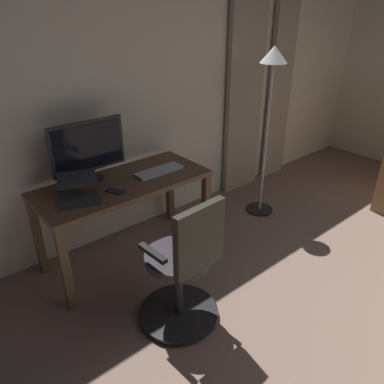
{
  "coord_description": "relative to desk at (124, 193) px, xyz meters",
  "views": [
    {
      "loc": [
        2.51,
        -0.46,
        2.0
      ],
      "look_at": [
        1.0,
        -2.26,
        0.8
      ],
      "focal_mm": 34.62,
      "sensor_mm": 36.0,
      "label": 1
    }
  ],
  "objects": [
    {
      "name": "back_room_partition",
      "position": [
        -1.22,
        -0.46,
        0.63
      ],
      "size": [
        5.43,
        0.1,
        2.52
      ],
      "primitive_type": "cube",
      "color": "beige",
      "rests_on": "ground"
    },
    {
      "name": "curtain_left_panel",
      "position": [
        -2.38,
        -0.35,
        0.44
      ],
      "size": [
        0.36,
        0.06,
        2.13
      ],
      "primitive_type": "cube",
      "color": "gray",
      "rests_on": "ground"
    },
    {
      "name": "curtain_right_panel",
      "position": [
        -1.77,
        -0.35,
        0.44
      ],
      "size": [
        0.52,
        0.06,
        2.13
      ],
      "primitive_type": "cube",
      "color": "gray",
      "rests_on": "ground"
    },
    {
      "name": "desk",
      "position": [
        0.0,
        0.0,
        0.0
      ],
      "size": [
        1.39,
        0.62,
        0.73
      ],
      "color": "brown",
      "rests_on": "ground"
    },
    {
      "name": "office_chair",
      "position": [
        0.11,
        0.9,
        -0.17
      ],
      "size": [
        0.56,
        0.56,
        0.98
      ],
      "rotation": [
        0.0,
        0.0,
        3.2
      ],
      "color": "black",
      "rests_on": "ground"
    },
    {
      "name": "computer_monitor",
      "position": [
        0.17,
        -0.19,
        0.37
      ],
      "size": [
        0.6,
        0.18,
        0.48
      ],
      "color": "#232328",
      "rests_on": "desk"
    },
    {
      "name": "computer_keyboard",
      "position": [
        -0.32,
        0.04,
        0.11
      ],
      "size": [
        0.42,
        0.14,
        0.02
      ],
      "primitive_type": "cube",
      "color": "#B7BCC1",
      "rests_on": "desk"
    },
    {
      "name": "laptop",
      "position": [
        0.39,
        0.05,
        0.15
      ],
      "size": [
        0.38,
        0.4,
        0.15
      ],
      "rotation": [
        0.0,
        0.0,
        -0.38
      ],
      "color": "#333338",
      "rests_on": "desk"
    },
    {
      "name": "cell_phone_face_up",
      "position": [
        0.14,
        0.12,
        0.11
      ],
      "size": [
        0.12,
        0.16,
        0.01
      ],
      "primitive_type": "cube",
      "rotation": [
        0.0,
        0.0,
        0.44
      ],
      "color": "#232328",
      "rests_on": "desk"
    },
    {
      "name": "floor_lamp",
      "position": [
        -1.5,
        0.21,
        0.63
      ],
      "size": [
        0.28,
        0.28,
        1.67
      ],
      "color": "black",
      "rests_on": "ground"
    }
  ]
}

